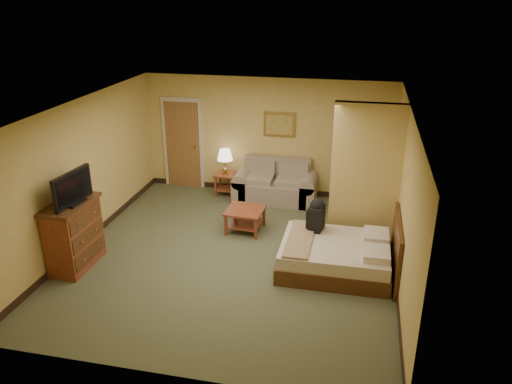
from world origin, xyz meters
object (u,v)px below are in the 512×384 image
(loveseat, at_px, (275,187))
(coffee_table, at_px, (245,215))
(dresser, at_px, (74,235))
(bed, at_px, (339,255))

(loveseat, xyz_separation_m, coffee_table, (-0.30, -1.59, 0.02))
(coffee_table, bearing_deg, dresser, -142.63)
(dresser, relative_size, bed, 0.61)
(loveseat, height_order, dresser, dresser)
(bed, bearing_deg, coffee_table, 149.70)
(dresser, distance_m, bed, 4.38)
(loveseat, bearing_deg, dresser, -128.47)
(loveseat, distance_m, coffee_table, 1.62)
(coffee_table, relative_size, dresser, 0.63)
(dresser, height_order, bed, dresser)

